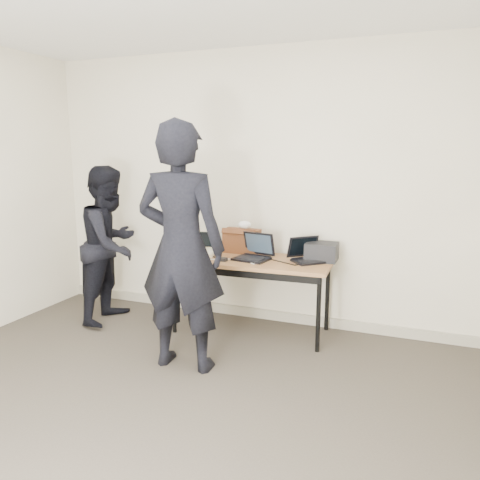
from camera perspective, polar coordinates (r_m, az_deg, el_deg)
The scene contains 13 objects.
room at distance 2.71m, azimuth -14.46°, elevation 2.36°, with size 4.60×4.60×2.80m.
desk at distance 4.42m, azimuth 1.33°, elevation -3.09°, with size 1.53×0.72×0.72m.
laptop_beige at distance 4.63m, azimuth -4.66°, elevation -1.16°, with size 0.32×0.31×0.22m.
laptop_center at distance 4.40m, azimuth 1.74°, elevation -1.62°, with size 0.36×0.35×0.24m.
laptop_right at distance 4.37m, azimuth 8.22°, elevation -1.91°, with size 0.42×0.42×0.22m.
leather_satchel at distance 4.65m, azimuth 0.21°, elevation -0.03°, with size 0.37×0.19×0.25m.
tissue at distance 4.62m, azimuth 0.58°, elevation 1.87°, with size 0.13×0.10×0.08m, color white.
equipment_box at distance 4.41m, azimuth 9.92°, elevation -1.41°, with size 0.29×0.24×0.17m, color black.
power_brick at distance 4.33m, azimuth -2.17°, elevation -2.37°, with size 0.09×0.05×0.03m, color black.
cables at distance 4.36m, azimuth 1.46°, elevation -2.43°, with size 1.16×0.32×0.01m.
person_typist at distance 3.68m, azimuth -7.21°, elevation -0.96°, with size 0.72×0.47×1.96m, color black.
person_observer at distance 4.91m, azimuth -15.48°, elevation -0.53°, with size 0.77×0.60×1.58m, color black.
baseboard at distance 4.97m, azimuth 1.58°, elevation -8.83°, with size 4.50×0.03×0.10m, color #A49D88.
Camera 1 is at (1.57, -2.17, 1.75)m, focal length 35.00 mm.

